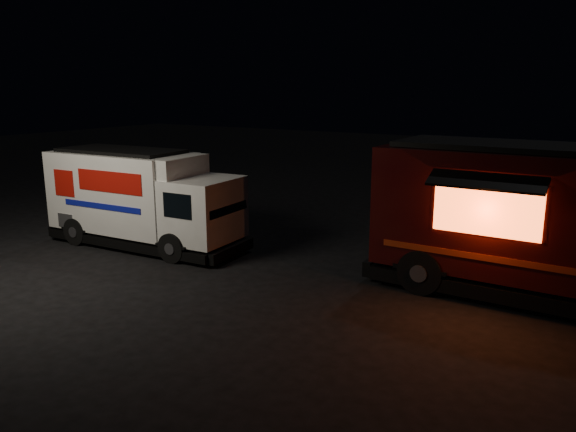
# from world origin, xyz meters

# --- Properties ---
(ground) EXTENTS (80.00, 80.00, 0.00)m
(ground) POSITION_xyz_m (0.00, 0.00, 0.00)
(ground) COLOR black
(ground) RESTS_ON ground
(white_truck) EXTENTS (6.15, 2.40, 2.74)m
(white_truck) POSITION_xyz_m (-1.96, 0.77, 1.37)
(white_truck) COLOR white
(white_truck) RESTS_ON ground
(red_truck) EXTENTS (7.14, 2.72, 3.31)m
(red_truck) POSITION_xyz_m (8.19, 2.30, 1.65)
(red_truck) COLOR black
(red_truck) RESTS_ON ground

